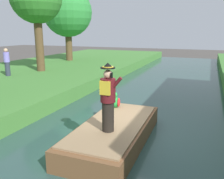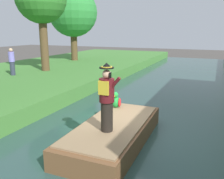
% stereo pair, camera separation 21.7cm
% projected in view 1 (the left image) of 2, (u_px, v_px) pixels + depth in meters
% --- Properties ---
extents(ground_plane, '(80.00, 80.00, 0.00)m').
position_uv_depth(ground_plane, '(123.00, 135.00, 7.93)').
color(ground_plane, '#4C4742').
extents(canal_water, '(6.58, 48.00, 0.10)m').
position_uv_depth(canal_water, '(123.00, 133.00, 7.91)').
color(canal_water, '#2D4C47').
rests_on(canal_water, ground).
extents(boat, '(1.89, 4.24, 0.61)m').
position_uv_depth(boat, '(114.00, 133.00, 7.12)').
color(boat, brown).
rests_on(boat, canal_water).
extents(person_pirate, '(0.61, 0.42, 1.85)m').
position_uv_depth(person_pirate, '(108.00, 98.00, 6.27)').
color(person_pirate, black).
rests_on(person_pirate, boat).
extents(parrot_plush, '(0.36, 0.35, 0.57)m').
position_uv_depth(parrot_plush, '(115.00, 101.00, 8.42)').
color(parrot_plush, green).
rests_on(parrot_plush, boat).
extents(tree_tall, '(4.19, 4.19, 6.23)m').
position_uv_depth(tree_tall, '(68.00, 13.00, 20.57)').
color(tree_tall, brown).
rests_on(tree_tall, grass_bank_near).
extents(person_bystander, '(0.34, 0.34, 1.60)m').
position_uv_depth(person_bystander, '(7.00, 62.00, 13.96)').
color(person_bystander, '#33384C').
rests_on(person_bystander, grass_bank_near).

